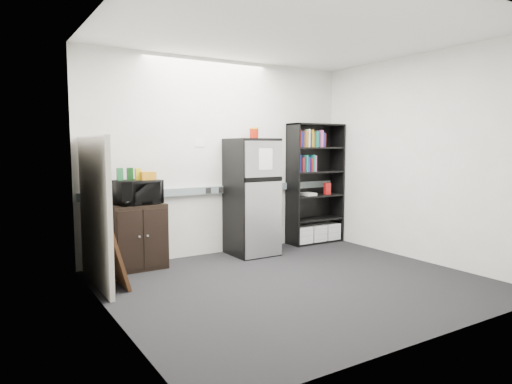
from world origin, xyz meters
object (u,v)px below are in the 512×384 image
at_px(microwave, 137,192).
at_px(cubicle_partition, 95,211).
at_px(bookshelf, 315,185).
at_px(cabinet, 138,236).
at_px(refrigerator, 252,197).

bearing_deg(microwave, cubicle_partition, -153.11).
bearing_deg(bookshelf, cubicle_partition, -171.94).
distance_m(cabinet, refrigerator, 1.64).
bearing_deg(cubicle_partition, microwave, 34.24).
height_order(bookshelf, microwave, bookshelf).
xyz_separation_m(cubicle_partition, cabinet, (0.59, 0.42, -0.41)).
xyz_separation_m(bookshelf, refrigerator, (-1.24, -0.14, -0.11)).
xyz_separation_m(bookshelf, cabinet, (-2.83, -0.06, -0.51)).
xyz_separation_m(cabinet, microwave, (0.00, -0.02, 0.55)).
bearing_deg(cubicle_partition, bookshelf, 8.06).
bearing_deg(cabinet, microwave, -90.00).
relative_size(bookshelf, microwave, 3.50).
xyz_separation_m(bookshelf, microwave, (-2.83, -0.08, 0.04)).
height_order(cubicle_partition, microwave, cubicle_partition).
bearing_deg(cabinet, refrigerator, -2.88).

